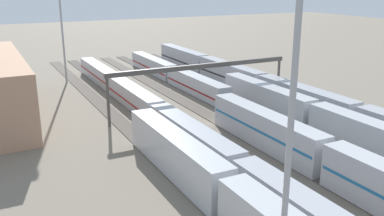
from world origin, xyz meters
TOP-DOWN VIEW (x-y plane):
  - ground_plane at (0.00, 0.00)m, footprint 400.00×400.00m
  - track_bed_0 at (0.00, -15.00)m, footprint 140.00×2.80m
  - track_bed_1 at (0.00, -10.00)m, footprint 140.00×2.80m
  - track_bed_2 at (0.00, -5.00)m, footprint 140.00×2.80m
  - track_bed_3 at (0.00, 0.00)m, footprint 140.00×2.80m
  - track_bed_4 at (0.00, 5.00)m, footprint 140.00×2.80m
  - track_bed_5 at (0.00, 10.00)m, footprint 140.00×2.80m
  - track_bed_6 at (0.00, 15.00)m, footprint 140.00×2.80m
  - train_on_track_2 at (30.79, -5.00)m, footprint 47.20×3.06m
  - train_on_track_3 at (-23.86, 0.00)m, footprint 47.20×3.06m
  - train_on_track_5 at (-6.42, 10.00)m, footprint 114.80×3.06m
  - train_on_track_6 at (-26.07, 15.00)m, footprint 47.20×3.00m
  - train_on_track_0 at (-2.72, -15.00)m, footprint 119.80×3.06m
  - train_on_track_1 at (-10.61, -10.00)m, footprint 47.20×3.00m
  - light_mast_3 at (-36.99, 17.28)m, footprint 2.80×0.70m
  - signal_gantry at (7.16, 0.00)m, footprint 0.70×35.00m

SIDE VIEW (x-z plane):
  - ground_plane at x=0.00m, z-range 0.00..0.00m
  - track_bed_0 at x=0.00m, z-range 0.00..0.12m
  - track_bed_1 at x=0.00m, z-range 0.00..0.12m
  - track_bed_2 at x=0.00m, z-range 0.00..0.12m
  - track_bed_3 at x=0.00m, z-range 0.00..0.12m
  - track_bed_4 at x=0.00m, z-range 0.00..0.12m
  - track_bed_5 at x=0.00m, z-range 0.00..0.12m
  - track_bed_6 at x=0.00m, z-range 0.00..0.12m
  - train_on_track_2 at x=30.79m, z-range 0.08..3.88m
  - train_on_track_5 at x=-6.42m, z-range -0.15..4.25m
  - train_on_track_0 at x=-2.72m, z-range 0.09..5.09m
  - train_on_track_6 at x=-26.07m, z-range 0.12..5.12m
  - train_on_track_1 at x=-10.61m, z-range 0.12..5.12m
  - train_on_track_3 at x=-23.86m, z-range 0.12..5.12m
  - signal_gantry at x=7.16m, z-range 3.25..12.05m
  - light_mast_3 at x=-36.99m, z-range 3.59..28.02m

